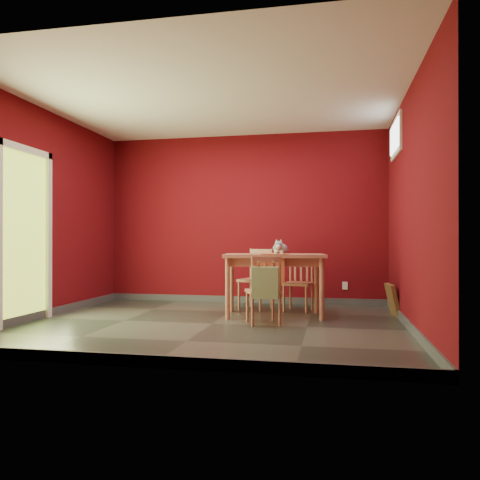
% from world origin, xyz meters
% --- Properties ---
extents(ground, '(4.50, 4.50, 0.00)m').
position_xyz_m(ground, '(0.00, 0.00, 0.00)').
color(ground, '#2D342D').
rests_on(ground, ground).
extents(room_shell, '(4.50, 4.50, 4.50)m').
position_xyz_m(room_shell, '(0.00, 0.00, 0.05)').
color(room_shell, '#59090F').
rests_on(room_shell, ground).
extents(doorway, '(0.06, 1.01, 2.13)m').
position_xyz_m(doorway, '(-2.23, -0.40, 1.12)').
color(doorway, '#B7D838').
rests_on(doorway, ground).
extents(window, '(0.05, 0.90, 0.50)m').
position_xyz_m(window, '(2.23, 1.00, 2.35)').
color(window, white).
rests_on(window, room_shell).
extents(outlet_plate, '(0.08, 0.02, 0.12)m').
position_xyz_m(outlet_plate, '(1.60, 1.99, 0.30)').
color(outlet_plate, silver).
rests_on(outlet_plate, room_shell).
extents(dining_table, '(1.40, 0.93, 0.82)m').
position_xyz_m(dining_table, '(0.65, 0.72, 0.71)').
color(dining_table, '#AA664F').
rests_on(dining_table, ground).
extents(table_runner, '(0.44, 0.77, 0.37)m').
position_xyz_m(table_runner, '(0.65, 0.60, 0.76)').
color(table_runner, '#AD4F2C').
rests_on(table_runner, dining_table).
extents(chair_far_left, '(0.52, 0.52, 0.87)m').
position_xyz_m(chair_far_left, '(0.32, 1.35, 0.45)').
color(chair_far_left, '#AA664F').
rests_on(chair_far_left, ground).
extents(chair_far_right, '(0.44, 0.44, 0.80)m').
position_xyz_m(chair_far_right, '(0.94, 1.28, 0.41)').
color(chair_far_right, '#AA664F').
rests_on(chair_far_right, ground).
extents(chair_near, '(0.49, 0.49, 0.81)m').
position_xyz_m(chair_near, '(0.61, 0.08, 0.41)').
color(chair_near, '#AA664F').
rests_on(chair_near, ground).
extents(tote_bag, '(0.30, 0.18, 0.43)m').
position_xyz_m(tote_bag, '(0.66, -0.12, 0.51)').
color(tote_bag, '#81A569').
rests_on(tote_bag, chair_near).
extents(cat, '(0.26, 0.43, 0.20)m').
position_xyz_m(cat, '(0.72, 0.80, 0.92)').
color(cat, slate).
rests_on(cat, table_runner).
extents(picture_frame, '(0.18, 0.43, 0.42)m').
position_xyz_m(picture_frame, '(2.19, 1.04, 0.21)').
color(picture_frame, brown).
rests_on(picture_frame, ground).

